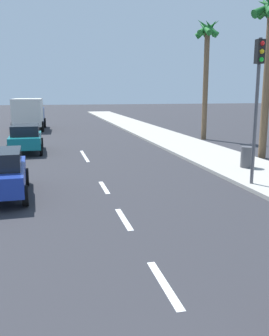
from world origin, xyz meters
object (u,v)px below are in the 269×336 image
Objects in this scene: parked_car_teal at (26,138)px; delivery_truck at (29,113)px; palm_tree_far at (207,49)px; traffic_signal at (258,86)px; trash_bin_near at (248,157)px.

parked_car_teal is 0.63× the size of delivery_truck.
delivery_truck is 0.75× the size of palm_tree_far.
parked_car_teal is 13.82m from palm_tree_far.
parked_car_teal is 0.48× the size of palm_tree_far.
parked_car_teal is at bearing -165.43° from palm_tree_far.
traffic_signal reaches higher than trash_bin_near.
delivery_truck is at bearing 91.38° from parked_car_teal.
delivery_truck is 1.22× the size of traffic_signal.
parked_car_teal is 13.43m from traffic_signal.
delivery_truck is 24.89m from traffic_signal.
palm_tree_far reaches higher than parked_car_teal.
palm_tree_far is at bearing 73.58° from traffic_signal.
traffic_signal is (-3.93, -13.35, -2.71)m from palm_tree_far.
palm_tree_far is (12.56, -9.91, 4.82)m from delivery_truck.
trash_bin_near is at bearing -103.58° from palm_tree_far.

